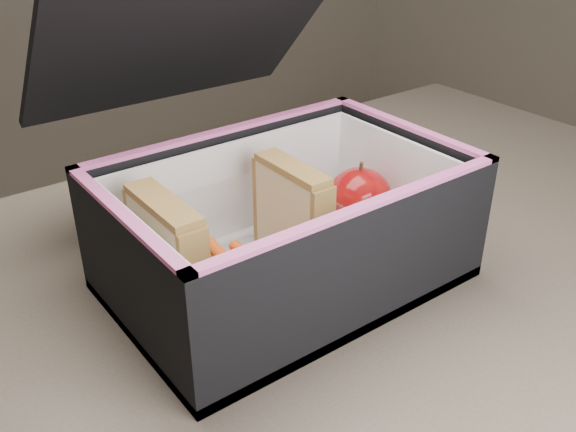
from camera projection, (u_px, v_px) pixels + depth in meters
kitchen_table at (325, 372)px, 0.65m from camera, size 1.20×0.80×0.75m
lunch_bag at (282, 216)px, 0.60m from camera, size 0.32×0.36×0.27m
plastic_tub at (235, 249)px, 0.59m from camera, size 0.18×0.13×0.07m
sandwich_left at (168, 255)px, 0.54m from camera, size 0.03×0.09×0.10m
sandwich_right at (292, 213)px, 0.61m from camera, size 0.02×0.09×0.10m
carrot_sticks at (238, 271)px, 0.58m from camera, size 0.04×0.14×0.03m
paper_napkin at (354, 228)px, 0.68m from camera, size 0.10×0.10×0.01m
red_apple at (359, 198)px, 0.67m from camera, size 0.09×0.09×0.07m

